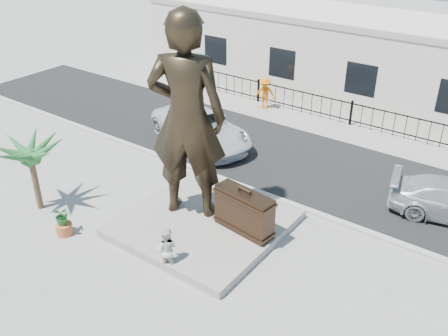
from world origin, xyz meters
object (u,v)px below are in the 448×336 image
(statue, at_px, (187,118))
(car_white, at_px, (201,128))
(tourist, at_px, (167,249))
(suitcase, at_px, (244,212))

(statue, distance_m, car_white, 6.75)
(tourist, relative_size, car_white, 0.26)
(suitcase, height_order, tourist, suitcase)
(suitcase, bearing_deg, car_white, 146.35)
(statue, distance_m, tourist, 4.27)
(car_white, bearing_deg, suitcase, -111.58)
(statue, height_order, suitcase, statue)
(car_white, bearing_deg, statue, -126.38)
(suitcase, distance_m, car_white, 7.47)
(statue, height_order, car_white, statue)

